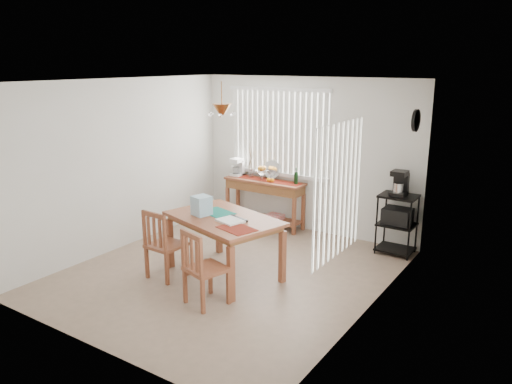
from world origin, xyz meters
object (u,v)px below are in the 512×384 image
Objects in this scene: sideboard at (265,192)px; dining_table at (224,224)px; chair_left at (164,245)px; wire_cart at (397,218)px; cart_items at (400,184)px; chair_right at (203,269)px.

sideboard is 0.84× the size of dining_table.
chair_left is (-0.60, -0.53, -0.26)m from dining_table.
chair_left reaches higher than wire_cart.
dining_table is (-1.71, -2.06, 0.18)m from wire_cart.
cart_items reaches higher than chair_left.
wire_cart reaches higher than sideboard.
chair_right is at bearing -18.54° from chair_left.
dining_table is at bearing -129.57° from cart_items.
chair_left is (-2.31, -2.60, -0.62)m from cart_items.
cart_items is at bearing 50.43° from dining_table.
chair_right is at bearing -68.95° from dining_table.
dining_table is 1.82× the size of chair_left.
cart_items is 0.39× the size of chair_left.
chair_right is at bearing -115.40° from cart_items.
sideboard is at bearing 107.67° from dining_table.
sideboard is 2.37m from wire_cart.
sideboard is at bearing 179.55° from cart_items.
wire_cart is 0.96× the size of chair_left.
dining_table is at bearing -129.70° from wire_cart.
cart_items reaches higher than chair_right.
cart_items is 3.53m from chair_left.
chair_left reaches higher than chair_right.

